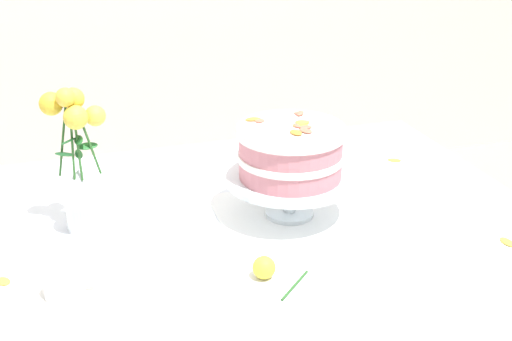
{
  "coord_description": "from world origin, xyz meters",
  "views": [
    {
      "loc": [
        -0.38,
        -1.33,
        1.46
      ],
      "look_at": [
        0.05,
        -0.0,
        0.86
      ],
      "focal_mm": 48.29,
      "sensor_mm": 36.0,
      "label": 1
    }
  ],
  "objects_px": {
    "dining_table": "(238,263)",
    "flower_vase": "(79,169)",
    "layer_cake": "(291,151)",
    "cake_stand": "(290,183)",
    "teacup": "(65,287)",
    "fallen_rose": "(265,268)"
  },
  "relations": [
    {
      "from": "layer_cake",
      "to": "flower_vase",
      "type": "distance_m",
      "value": 0.46
    },
    {
      "from": "cake_stand",
      "to": "teacup",
      "type": "xyz_separation_m",
      "value": [
        -0.51,
        -0.19,
        -0.06
      ]
    },
    {
      "from": "flower_vase",
      "to": "fallen_rose",
      "type": "distance_m",
      "value": 0.46
    },
    {
      "from": "teacup",
      "to": "fallen_rose",
      "type": "xyz_separation_m",
      "value": [
        0.37,
        -0.05,
        -0.0
      ]
    },
    {
      "from": "cake_stand",
      "to": "teacup",
      "type": "distance_m",
      "value": 0.55
    },
    {
      "from": "cake_stand",
      "to": "fallen_rose",
      "type": "xyz_separation_m",
      "value": [
        -0.14,
        -0.23,
        -0.06
      ]
    },
    {
      "from": "flower_vase",
      "to": "cake_stand",
      "type": "bearing_deg",
      "value": -10.44
    },
    {
      "from": "teacup",
      "to": "layer_cake",
      "type": "bearing_deg",
      "value": 20.24
    },
    {
      "from": "dining_table",
      "to": "cake_stand",
      "type": "height_order",
      "value": "cake_stand"
    },
    {
      "from": "teacup",
      "to": "fallen_rose",
      "type": "relative_size",
      "value": 1.06
    },
    {
      "from": "dining_table",
      "to": "cake_stand",
      "type": "relative_size",
      "value": 4.83
    },
    {
      "from": "dining_table",
      "to": "teacup",
      "type": "distance_m",
      "value": 0.43
    },
    {
      "from": "dining_table",
      "to": "teacup",
      "type": "relative_size",
      "value": 11.91
    },
    {
      "from": "cake_stand",
      "to": "flower_vase",
      "type": "xyz_separation_m",
      "value": [
        -0.45,
        0.08,
        0.06
      ]
    },
    {
      "from": "cake_stand",
      "to": "flower_vase",
      "type": "distance_m",
      "value": 0.46
    },
    {
      "from": "layer_cake",
      "to": "teacup",
      "type": "bearing_deg",
      "value": -159.76
    },
    {
      "from": "fallen_rose",
      "to": "cake_stand",
      "type": "bearing_deg",
      "value": 59.5
    },
    {
      "from": "cake_stand",
      "to": "layer_cake",
      "type": "xyz_separation_m",
      "value": [
        0.0,
        0.0,
        0.08
      ]
    },
    {
      "from": "flower_vase",
      "to": "fallen_rose",
      "type": "bearing_deg",
      "value": -45.21
    },
    {
      "from": "layer_cake",
      "to": "flower_vase",
      "type": "xyz_separation_m",
      "value": [
        -0.45,
        0.08,
        -0.02
      ]
    },
    {
      "from": "dining_table",
      "to": "flower_vase",
      "type": "relative_size",
      "value": 4.28
    },
    {
      "from": "layer_cake",
      "to": "teacup",
      "type": "distance_m",
      "value": 0.56
    }
  ]
}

